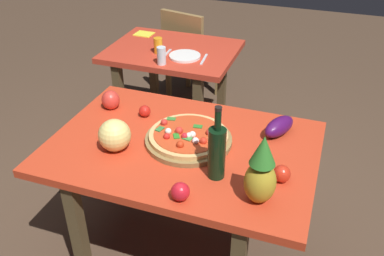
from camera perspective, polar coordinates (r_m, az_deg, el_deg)
The scene contains 20 objects.
ground_plane at distance 2.53m, azimuth -1.08°, elevation -16.08°, with size 10.00×10.00×0.00m, color #4C3828.
display_table at distance 2.09m, azimuth -1.26°, elevation -4.18°, with size 1.28×0.88×0.74m.
background_table at distance 3.18m, azimuth -2.61°, elevation 8.57°, with size 0.92×0.71×0.74m.
dining_chair at distance 3.76m, azimuth -0.41°, elevation 10.29°, with size 0.48×0.48×0.85m.
pizza_board at distance 2.05m, azimuth -0.47°, elevation -1.59°, with size 0.42×0.42×0.03m, color olive.
pizza at distance 2.03m, azimuth -0.52°, elevation -0.98°, with size 0.38×0.38×0.06m.
wine_bottle at distance 1.77m, azimuth 3.35°, elevation -3.18°, with size 0.08×0.08×0.34m.
pineapple_left at distance 1.66m, azimuth 9.28°, elevation -6.00°, with size 0.13×0.13×0.31m.
melon at distance 2.00m, azimuth -10.40°, elevation -0.96°, with size 0.15×0.15×0.15m, color #ECD676.
bell_pepper at distance 2.36m, azimuth -10.89°, elevation 3.72°, with size 0.10×0.10×0.11m, color red.
eggplant at distance 2.13m, azimuth 11.65°, elevation 0.20°, with size 0.20×0.09×0.09m, color #41104D.
tomato_at_corner at distance 2.26m, azimuth -6.39°, elevation 2.29°, with size 0.06×0.06×0.06m, color red.
tomato_near_board at distance 1.71m, azimuth -1.58°, elevation -8.57°, with size 0.08×0.08×0.08m, color red.
tomato_beside_pepper at distance 1.84m, azimuth 12.00°, elevation -6.04°, with size 0.08×0.08×0.08m, color red.
drinking_glass_juice at distance 3.05m, azimuth -4.58°, elevation 11.02°, with size 0.06×0.06×0.11m, color orange.
drinking_glass_water at distance 2.86m, azimuth -4.15°, elevation 9.69°, with size 0.06×0.06×0.12m, color silver.
dinner_plate at distance 2.98m, azimuth -0.97°, elevation 9.67°, with size 0.22×0.22×0.02m, color white.
fork_utensil at distance 3.03m, azimuth -3.49°, elevation 9.92°, with size 0.02×0.18×0.01m, color silver.
knife_utensil at distance 2.94m, azimuth 1.62°, elevation 9.24°, with size 0.02×0.18×0.01m, color silver.
napkin_folded at distance 3.43m, azimuth -6.48°, elevation 12.48°, with size 0.14×0.12×0.01m, color yellow.
Camera 1 is at (0.60, -1.57, 1.89)m, focal length 39.57 mm.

